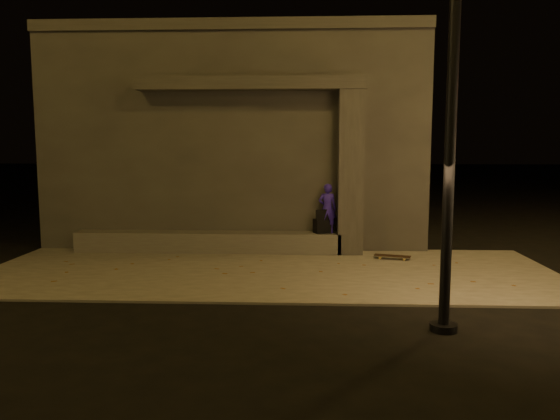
{
  "coord_description": "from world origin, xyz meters",
  "views": [
    {
      "loc": [
        0.69,
        -8.36,
        2.47
      ],
      "look_at": [
        0.22,
        2.0,
        1.21
      ],
      "focal_mm": 35.0,
      "sensor_mm": 36.0,
      "label": 1
    }
  ],
  "objects_px": {
    "skateboarder": "(327,208)",
    "backpack": "(323,225)",
    "column": "(350,173)",
    "skateboard": "(392,256)"
  },
  "relations": [
    {
      "from": "column",
      "to": "backpack",
      "type": "height_order",
      "value": "column"
    },
    {
      "from": "column",
      "to": "backpack",
      "type": "bearing_deg",
      "value": 180.0
    },
    {
      "from": "column",
      "to": "skateboarder",
      "type": "height_order",
      "value": "column"
    },
    {
      "from": "column",
      "to": "backpack",
      "type": "relative_size",
      "value": 6.65
    },
    {
      "from": "skateboard",
      "to": "backpack",
      "type": "bearing_deg",
      "value": 172.26
    },
    {
      "from": "skateboarder",
      "to": "backpack",
      "type": "relative_size",
      "value": 2.05
    },
    {
      "from": "column",
      "to": "backpack",
      "type": "xyz_separation_m",
      "value": [
        -0.6,
        0.0,
        -1.16
      ]
    },
    {
      "from": "column",
      "to": "skateboard",
      "type": "xyz_separation_m",
      "value": [
        0.86,
        -0.65,
        -1.73
      ]
    },
    {
      "from": "skateboarder",
      "to": "backpack",
      "type": "distance_m",
      "value": 0.38
    },
    {
      "from": "backpack",
      "to": "skateboarder",
      "type": "bearing_deg",
      "value": -23.0
    }
  ]
}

